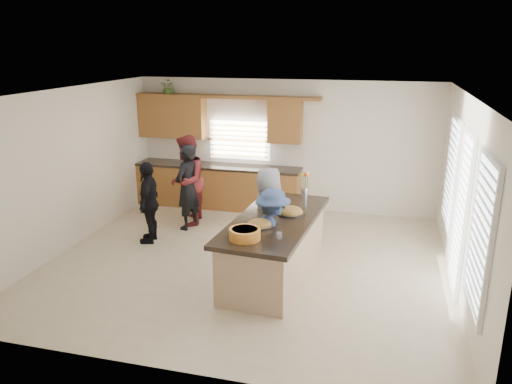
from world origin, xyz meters
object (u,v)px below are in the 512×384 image
(woman_left_back, at_px, (187,187))
(woman_left_mid, at_px, (187,181))
(woman_right_back, at_px, (272,235))
(woman_right_front, at_px, (268,215))
(island, at_px, (275,248))
(salad_bowl, at_px, (245,233))
(woman_left_front, at_px, (149,202))

(woman_left_back, relative_size, woman_left_mid, 0.93)
(woman_left_mid, bearing_deg, woman_right_back, 35.38)
(woman_left_mid, relative_size, woman_right_front, 1.13)
(woman_right_back, bearing_deg, woman_left_back, 18.92)
(island, height_order, woman_left_back, woman_left_back)
(salad_bowl, relative_size, woman_left_back, 0.26)
(salad_bowl, relative_size, woman_right_back, 0.30)
(woman_right_back, xyz_separation_m, woman_right_front, (-0.23, 0.69, 0.07))
(woman_right_front, bearing_deg, woman_left_front, 48.95)
(island, bearing_deg, woman_right_back, -86.46)
(island, xyz_separation_m, woman_right_front, (-0.23, 0.53, 0.35))
(island, bearing_deg, woman_left_mid, 144.72)
(island, xyz_separation_m, woman_left_back, (-2.10, 1.62, 0.39))
(island, bearing_deg, salad_bowl, -98.51)
(woman_left_back, bearing_deg, woman_left_front, -13.26)
(salad_bowl, relative_size, woman_right_front, 0.27)
(salad_bowl, bearing_deg, woman_right_front, 90.56)
(woman_left_front, relative_size, woman_right_back, 1.03)
(woman_left_back, bearing_deg, woman_right_front, 73.23)
(woman_right_back, distance_m, woman_right_front, 0.73)
(woman_right_front, bearing_deg, woman_right_back, 163.96)
(woman_left_back, bearing_deg, woman_left_mid, -142.93)
(salad_bowl, bearing_deg, island, 76.93)
(salad_bowl, height_order, woman_left_front, woman_left_front)
(island, relative_size, woman_left_mid, 1.53)
(woman_left_back, relative_size, woman_left_front, 1.11)
(salad_bowl, xyz_separation_m, woman_right_back, (0.21, 0.77, -0.30))
(woman_right_back, bearing_deg, island, -31.82)
(salad_bowl, relative_size, woman_left_front, 0.29)
(salad_bowl, distance_m, woman_left_mid, 3.40)
(woman_left_mid, bearing_deg, woman_right_front, 44.03)
(woman_left_front, bearing_deg, woman_right_back, 59.61)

